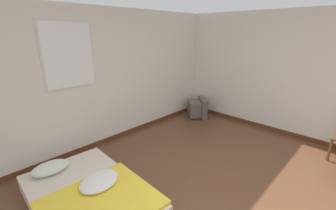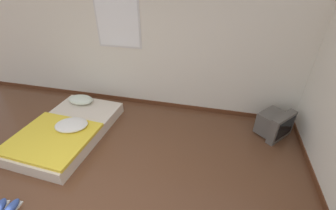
% 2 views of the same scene
% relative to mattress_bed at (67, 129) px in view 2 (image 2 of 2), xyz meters
% --- Properties ---
extents(wall_back, '(8.25, 0.08, 2.60)m').
position_rel_mattress_bed_xyz_m(wall_back, '(1.09, 1.39, 1.16)').
color(wall_back, silver).
rests_on(wall_back, ground_plane).
extents(mattress_bed, '(1.33, 2.00, 0.35)m').
position_rel_mattress_bed_xyz_m(mattress_bed, '(0.00, 0.00, 0.00)').
color(mattress_bed, beige).
rests_on(mattress_bed, ground_plane).
extents(crt_tv, '(0.67, 0.68, 0.49)m').
position_rel_mattress_bed_xyz_m(crt_tv, '(3.58, 0.88, 0.10)').
color(crt_tv, '#56514C').
rests_on(crt_tv, ground_plane).
extents(sneaker_pair, '(0.30, 0.30, 0.10)m').
position_rel_mattress_bed_xyz_m(sneaker_pair, '(0.11, -1.48, -0.08)').
color(sneaker_pair, silver).
rests_on(sneaker_pair, ground_plane).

